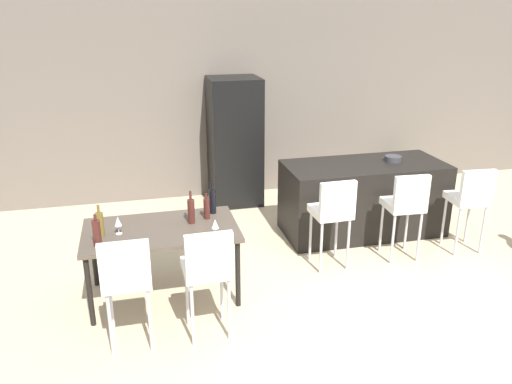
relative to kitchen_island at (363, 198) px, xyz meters
name	(u,v)px	position (x,y,z in m)	size (l,w,h in m)	color
ground_plane	(344,268)	(-0.61, -0.89, -0.46)	(10.00, 10.00, 0.00)	#C6B28E
back_wall	(277,98)	(-0.61, 1.90, 0.99)	(10.00, 0.12, 2.90)	#665B51
kitchen_island	(363,198)	(0.00, 0.00, 0.00)	(2.02, 0.88, 0.92)	black
bar_chair_left	(333,210)	(-0.75, -0.82, 0.24)	(0.41, 0.41, 1.05)	white
bar_chair_middle	(406,203)	(0.12, -0.82, 0.24)	(0.42, 0.42, 1.05)	white
bar_chair_right	(470,196)	(0.95, -0.82, 0.24)	(0.43, 0.43, 1.05)	white
dining_table	(161,234)	(-2.61, -0.98, 0.22)	(1.49, 0.86, 0.74)	#4C4238
dining_chair_near	(126,276)	(-2.94, -1.77, 0.24)	(0.40, 0.40, 1.05)	white
dining_chair_far	(207,266)	(-2.27, -1.77, 0.24)	(0.41, 0.41, 1.05)	white
wine_bottle_near	(212,201)	(-2.05, -0.71, 0.41)	(0.07, 0.07, 0.33)	black
wine_bottle_end	(191,211)	(-2.30, -0.92, 0.41)	(0.07, 0.07, 0.34)	#471E19
wine_bottle_middle	(100,224)	(-3.16, -1.02, 0.40)	(0.07, 0.07, 0.31)	brown
wine_bottle_right	(97,233)	(-3.18, -1.22, 0.41)	(0.07, 0.07, 0.30)	#471E19
wine_bottle_corner	(207,208)	(-2.13, -0.84, 0.39)	(0.06, 0.06, 0.27)	#471E19
wine_glass_left	(118,222)	(-3.00, -1.01, 0.40)	(0.07, 0.07, 0.17)	silver
wine_glass_far	(215,224)	(-2.12, -1.29, 0.40)	(0.07, 0.07, 0.17)	silver
refrigerator	(235,142)	(-1.37, 1.46, 0.46)	(0.72, 0.68, 1.84)	black
fruit_bowl	(393,159)	(0.38, 0.01, 0.50)	(0.21, 0.21, 0.07)	#333338
potted_plant	(405,166)	(1.42, 1.45, -0.11)	(0.40, 0.40, 0.60)	#38383D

